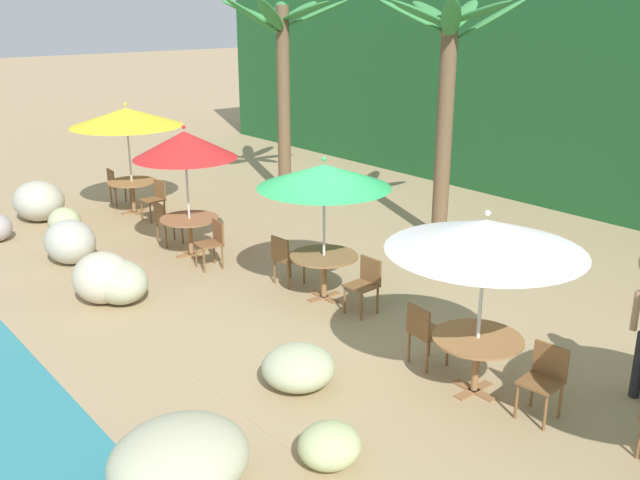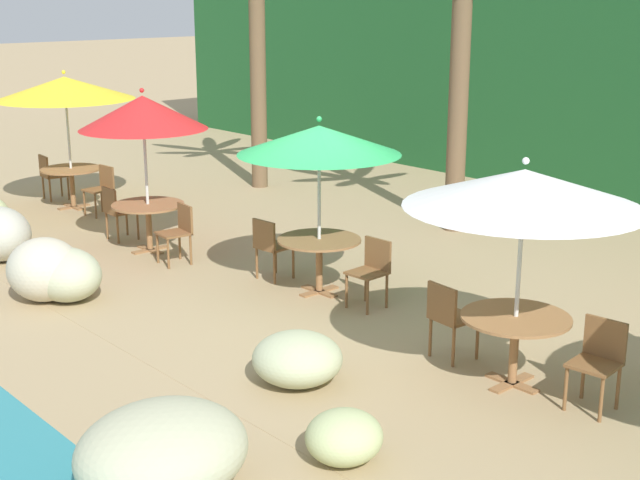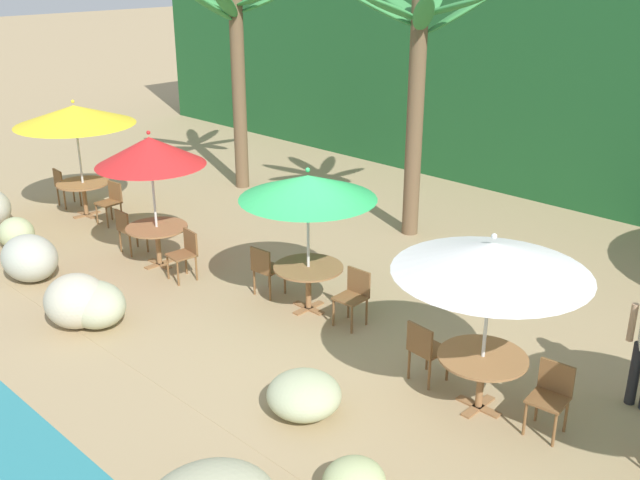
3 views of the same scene
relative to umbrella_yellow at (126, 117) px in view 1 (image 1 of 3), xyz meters
The scene contains 22 objects.
ground_plane 7.16m from the umbrella_yellow, ahead, with size 120.00×120.00×0.00m, color tan.
terrace_deck 7.16m from the umbrella_yellow, ahead, with size 18.00×5.20×0.01m.
foliage_backdrop 11.19m from the umbrella_yellow, 52.37° to the left, with size 28.00×2.40×6.00m.
rock_seawall 6.44m from the umbrella_yellow, 25.79° to the right, with size 16.39×3.35×0.87m.
umbrella_yellow is the anchor object (origin of this frame).
dining_table_yellow 1.58m from the umbrella_yellow, ahead, with size 1.10×1.10×0.74m.
chair_yellow_seaward 1.88m from the umbrella_yellow, 10.72° to the left, with size 0.45×0.46×0.87m.
chair_yellow_inland 1.88m from the umbrella_yellow, behind, with size 0.45×0.46×0.87m.
umbrella_red 3.43m from the umbrella_yellow, ahead, with size 1.91×1.91×2.49m.
dining_table_red 3.77m from the umbrella_yellow, ahead, with size 1.10×1.10×0.74m.
chair_red_seaward 4.60m from the umbrella_yellow, ahead, with size 0.47×0.47×0.87m.
chair_red_inland 3.10m from the umbrella_yellow, 11.49° to the right, with size 0.43×0.43×0.87m.
umbrella_green 6.61m from the umbrella_yellow, ahead, with size 2.10×2.10×2.34m.
dining_table_green 6.80m from the umbrella_yellow, ahead, with size 1.10×1.10×0.74m.
chair_green_seaward 7.65m from the umbrella_yellow, ahead, with size 0.44×0.45×0.87m.
chair_green_inland 6.01m from the umbrella_yellow, ahead, with size 0.45×0.46×0.87m.
umbrella_white 10.06m from the umbrella_yellow, ahead, with size 2.33×2.33×2.34m.
dining_table_white 10.18m from the umbrella_yellow, ahead, with size 1.10×1.10×0.74m.
chair_white_seaward 11.02m from the umbrella_yellow, ahead, with size 0.46×0.47×0.87m.
chair_white_inland 9.36m from the umbrella_yellow, ahead, with size 0.46×0.47×0.87m.
palm_tree_nearest 3.98m from the umbrella_yellow, 77.55° to the left, with size 3.01×3.07×4.73m.
palm_tree_second 7.04m from the umbrella_yellow, 35.27° to the left, with size 2.93×2.89×4.71m.
Camera 1 is at (7.99, -6.47, 4.56)m, focal length 39.74 mm.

